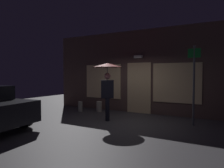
{
  "coord_description": "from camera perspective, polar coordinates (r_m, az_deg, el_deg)",
  "views": [
    {
      "loc": [
        3.72,
        -6.49,
        1.69
      ],
      "look_at": [
        -0.19,
        0.18,
        1.34
      ],
      "focal_mm": 34.41,
      "sensor_mm": 36.0,
      "label": 1
    }
  ],
  "objects": [
    {
      "name": "street_sign_post",
      "position": [
        7.56,
        20.92,
        0.85
      ],
      "size": [
        0.4,
        0.07,
        2.64
      ],
      "color": "#595B60",
      "rests_on": "ground"
    },
    {
      "name": "building_facade",
      "position": [
        9.59,
        7.55,
        3.17
      ],
      "size": [
        8.86,
        0.48,
        3.62
      ],
      "color": "brown",
      "rests_on": "ground"
    },
    {
      "name": "person_with_umbrella",
      "position": [
        7.84,
        -1.21,
        1.83
      ],
      "size": [
        1.1,
        1.1,
        2.1
      ],
      "rotation": [
        0.0,
        0.0,
        -2.61
      ],
      "color": "black",
      "rests_on": "ground"
    },
    {
      "name": "sidewalk_bollard_2",
      "position": [
        9.87,
        -8.42,
        -5.96
      ],
      "size": [
        0.2,
        0.2,
        0.46
      ],
      "primitive_type": "cylinder",
      "color": "#9E998E",
      "rests_on": "ground"
    },
    {
      "name": "sidewalk_bollard",
      "position": [
        9.78,
        -3.45,
        -6.01
      ],
      "size": [
        0.24,
        0.24,
        0.47
      ],
      "primitive_type": "cylinder",
      "color": "#B2A899",
      "rests_on": "ground"
    },
    {
      "name": "ground_plane",
      "position": [
        7.67,
        0.56,
        -10.16
      ],
      "size": [
        18.0,
        18.0,
        0.0
      ],
      "primitive_type": "plane",
      "color": "#423F44"
    }
  ]
}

